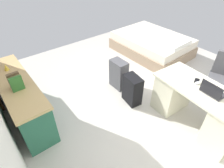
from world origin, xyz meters
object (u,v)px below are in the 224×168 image
object	(u,v)px
suitcase_spare_grey	(119,74)
laptop	(212,91)
suitcase_black	(132,90)
office_chair	(221,82)
credenza	(21,99)
bed	(152,44)
figurine_small	(6,67)
cell_phone_by_mouse	(197,81)
desk	(197,106)
computer_mouse	(197,83)

from	to	relation	value
suitcase_spare_grey	laptop	distance (m)	1.75
suitcase_black	laptop	bearing A→B (deg)	-151.10
office_chair	credenza	world-z (taller)	office_chair
bed	laptop	xyz separation A→B (m)	(-2.24, 1.33, 0.53)
bed	suitcase_black	bearing A→B (deg)	122.15
suitcase_black	suitcase_spare_grey	world-z (taller)	suitcase_spare_grey
figurine_small	suitcase_black	bearing A→B (deg)	-127.09
credenza	cell_phone_by_mouse	bearing A→B (deg)	-127.60
credenza	figurine_small	world-z (taller)	figurine_small
desk	cell_phone_by_mouse	xyz separation A→B (m)	(0.17, -0.10, 0.35)
credenza	bed	bearing A→B (deg)	-86.34
office_chair	cell_phone_by_mouse	world-z (taller)	office_chair
bed	laptop	distance (m)	2.66
bed	computer_mouse	bearing A→B (deg)	147.39
suitcase_spare_grey	figurine_small	bearing A→B (deg)	66.60
computer_mouse	cell_phone_by_mouse	bearing A→B (deg)	-47.77
laptop	computer_mouse	xyz separation A→B (m)	(0.26, -0.06, -0.03)
suitcase_spare_grey	laptop	xyz separation A→B (m)	(-1.65, -0.32, 0.47)
office_chair	bed	size ratio (longest dim) A/B	0.49
credenza	bed	world-z (taller)	credenza
suitcase_black	cell_phone_by_mouse	world-z (taller)	cell_phone_by_mouse
figurine_small	laptop	bearing A→B (deg)	-138.82
credenza	cell_phone_by_mouse	world-z (taller)	credenza
credenza	figurine_small	xyz separation A→B (m)	(0.40, 0.00, 0.42)
desk	bed	world-z (taller)	desk
bed	cell_phone_by_mouse	bearing A→B (deg)	148.00
desk	cell_phone_by_mouse	bearing A→B (deg)	-29.62
suitcase_spare_grey	credenza	bearing A→B (deg)	78.17
cell_phone_by_mouse	laptop	bearing A→B (deg)	137.11
laptop	figurine_small	distance (m)	3.22
desk	figurine_small	distance (m)	3.17
suitcase_spare_grey	cell_phone_by_mouse	world-z (taller)	cell_phone_by_mouse
office_chair	suitcase_black	distance (m)	1.61
desk	laptop	xyz separation A→B (m)	(-0.13, 0.02, 0.40)
suitcase_black	cell_phone_by_mouse	bearing A→B (deg)	-138.68
bed	laptop	size ratio (longest dim) A/B	5.96
suitcase_black	suitcase_spare_grey	size ratio (longest dim) A/B	0.93
laptop	cell_phone_by_mouse	bearing A→B (deg)	-21.20
computer_mouse	cell_phone_by_mouse	size ratio (longest dim) A/B	0.74
desk	suitcase_spare_grey	world-z (taller)	desk
office_chair	computer_mouse	xyz separation A→B (m)	(0.07, 0.81, 0.32)
office_chair	suitcase_black	world-z (taller)	office_chair
laptop	figurine_small	bearing A→B (deg)	41.18
bed	computer_mouse	xyz separation A→B (m)	(-1.99, 1.27, 0.50)
desk	office_chair	bearing A→B (deg)	-85.74
suitcase_black	suitcase_spare_grey	bearing A→B (deg)	-2.46
office_chair	suitcase_spare_grey	size ratio (longest dim) A/B	1.56
desk	laptop	size ratio (longest dim) A/B	4.57
desk	figurine_small	world-z (taller)	figurine_small
bed	figurine_small	world-z (taller)	figurine_small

